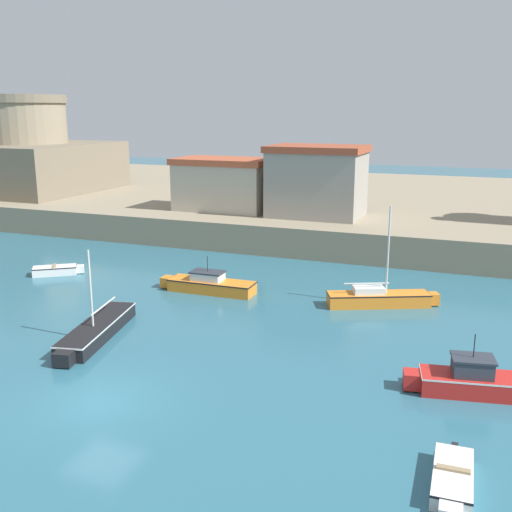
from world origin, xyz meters
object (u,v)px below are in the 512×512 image
at_px(dinghy_white_2, 453,479).
at_px(sailboat_orange_0, 380,298).
at_px(sailboat_black_6, 96,330).
at_px(harbor_shed_near_wharf, 317,181).
at_px(motorboat_red_5, 472,380).
at_px(motorboat_orange_1, 209,284).
at_px(dinghy_white_4, 56,270).
at_px(harbor_shed_mid_row, 224,184).
at_px(fortress, 28,158).

bearing_deg(dinghy_white_2, sailboat_orange_0, 107.19).
bearing_deg(sailboat_orange_0, sailboat_black_6, -140.50).
bearing_deg(dinghy_white_2, harbor_shed_near_wharf, 112.73).
xyz_separation_m(sailboat_orange_0, motorboat_red_5, (5.05, -9.09, 0.07)).
height_order(motorboat_orange_1, sailboat_black_6, sailboat_black_6).
xyz_separation_m(dinghy_white_4, harbor_shed_near_wharf, (13.00, 15.14, 4.66)).
relative_size(sailboat_black_6, harbor_shed_near_wharf, 0.95).
relative_size(dinghy_white_2, harbor_shed_mid_row, 0.44).
bearing_deg(sailboat_black_6, dinghy_white_4, 137.68).
xyz_separation_m(sailboat_orange_0, motorboat_orange_1, (-9.69, -1.06, 0.02)).
height_order(sailboat_orange_0, dinghy_white_4, sailboat_orange_0).
distance_m(dinghy_white_2, motorboat_red_5, 6.31).
height_order(motorboat_orange_1, harbor_shed_near_wharf, harbor_shed_near_wharf).
bearing_deg(harbor_shed_near_wharf, dinghy_white_2, -67.27).
xyz_separation_m(motorboat_orange_1, sailboat_black_6, (-1.78, -8.39, -0.09)).
distance_m(sailboat_orange_0, harbor_shed_mid_row, 21.29).
xyz_separation_m(dinghy_white_2, sailboat_black_6, (-16.23, 5.93, 0.11)).
height_order(dinghy_white_4, motorboat_red_5, motorboat_red_5).
bearing_deg(sailboat_orange_0, harbor_shed_mid_row, 137.89).
bearing_deg(fortress, dinghy_white_2, -37.16).
relative_size(sailboat_orange_0, harbor_shed_mid_row, 0.74).
relative_size(motorboat_orange_1, dinghy_white_2, 1.67).
distance_m(dinghy_white_4, motorboat_red_5, 26.76).
relative_size(motorboat_orange_1, harbor_shed_mid_row, 0.73).
relative_size(motorboat_red_5, sailboat_black_6, 0.70).
bearing_deg(dinghy_white_4, sailboat_orange_0, 3.36).
distance_m(motorboat_red_5, harbor_shed_near_wharf, 26.60).
height_order(dinghy_white_2, motorboat_red_5, motorboat_red_5).
bearing_deg(harbor_shed_mid_row, sailboat_black_6, -80.20).
height_order(motorboat_red_5, harbor_shed_mid_row, harbor_shed_mid_row).
bearing_deg(harbor_shed_near_wharf, sailboat_black_6, -99.57).
xyz_separation_m(dinghy_white_2, harbor_shed_near_wharf, (-12.28, 29.32, 4.69)).
bearing_deg(sailboat_black_6, motorboat_red_5, 1.27).
distance_m(sailboat_orange_0, motorboat_red_5, 10.40).
distance_m(fortress, harbor_shed_mid_row, 24.38).
bearing_deg(dinghy_white_4, fortress, 134.43).
bearing_deg(harbor_shed_near_wharf, motorboat_red_5, -61.36).
relative_size(dinghy_white_4, harbor_shed_mid_row, 0.39).
relative_size(fortress, harbor_shed_near_wharf, 2.01).
xyz_separation_m(motorboat_red_5, harbor_shed_near_wharf, (-12.58, 23.02, 4.43)).
bearing_deg(dinghy_white_2, motorboat_orange_1, 135.26).
relative_size(dinghy_white_2, dinghy_white_4, 1.12).
height_order(dinghy_white_4, sailboat_black_6, sailboat_black_6).
bearing_deg(motorboat_orange_1, harbor_shed_mid_row, 111.13).
relative_size(sailboat_orange_0, harbor_shed_near_wharf, 0.80).
bearing_deg(motorboat_red_5, motorboat_orange_1, 151.43).
bearing_deg(motorboat_orange_1, harbor_shed_near_wharf, 81.78).
distance_m(dinghy_white_4, harbor_shed_mid_row, 16.54).
relative_size(sailboat_orange_0, sailboat_black_6, 0.85).
distance_m(dinghy_white_4, harbor_shed_near_wharf, 20.49).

